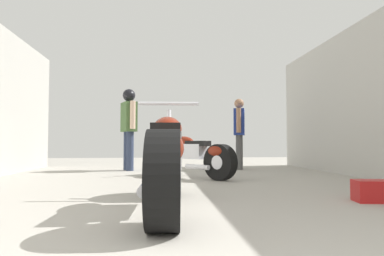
% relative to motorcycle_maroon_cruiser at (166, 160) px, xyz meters
% --- Properties ---
extents(ground_plane, '(18.73, 18.73, 0.00)m').
position_rel_motorcycle_maroon_cruiser_xyz_m(ground_plane, '(0.25, 1.52, -0.43)').
color(ground_plane, '#A8A399').
extents(motorcycle_maroon_cruiser, '(0.66, 2.22, 1.03)m').
position_rel_motorcycle_maroon_cruiser_xyz_m(motorcycle_maroon_cruiser, '(0.00, 0.00, 0.00)').
color(motorcycle_maroon_cruiser, black).
rests_on(motorcycle_maroon_cruiser, ground_plane).
extents(motorcycle_black_naked, '(1.32, 1.53, 0.87)m').
position_rel_motorcycle_maroon_cruiser_xyz_m(motorcycle_black_naked, '(0.50, 2.76, -0.06)').
color(motorcycle_black_naked, black).
rests_on(motorcycle_black_naked, ground_plane).
extents(mechanic_in_blue, '(0.33, 0.63, 1.58)m').
position_rel_motorcycle_maroon_cruiser_xyz_m(mechanic_in_blue, '(1.72, 4.50, 0.46)').
color(mechanic_in_blue, '#4C4C4C').
rests_on(mechanic_in_blue, ground_plane).
extents(mechanic_with_helmet, '(0.39, 0.68, 1.75)m').
position_rel_motorcycle_maroon_cruiser_xyz_m(mechanic_with_helmet, '(-0.72, 4.45, 0.62)').
color(mechanic_with_helmet, '#2D3851').
rests_on(mechanic_with_helmet, ground_plane).
extents(red_toolbox, '(0.47, 0.31, 0.21)m').
position_rel_motorcycle_maroon_cruiser_xyz_m(red_toolbox, '(2.10, 0.22, -0.33)').
color(red_toolbox, '#B21919').
rests_on(red_toolbox, ground_plane).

